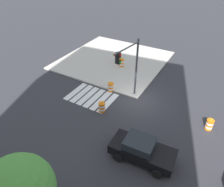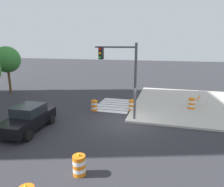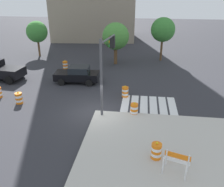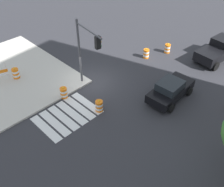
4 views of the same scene
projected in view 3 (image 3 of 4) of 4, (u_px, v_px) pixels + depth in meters
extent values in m
plane|color=#2D2D33|center=(96.00, 112.00, 18.14)|extent=(120.00, 120.00, 0.00)
cube|color=#BCB7AD|center=(190.00, 175.00, 11.96)|extent=(12.00, 12.00, 0.15)
cube|color=silver|center=(125.00, 103.00, 19.51)|extent=(0.60, 3.20, 0.02)
cube|color=silver|center=(135.00, 104.00, 19.43)|extent=(0.60, 3.20, 0.02)
cube|color=silver|center=(144.00, 104.00, 19.34)|extent=(0.60, 3.20, 0.02)
cube|color=silver|center=(153.00, 105.00, 19.25)|extent=(0.60, 3.20, 0.02)
cube|color=silver|center=(163.00, 105.00, 19.16)|extent=(0.60, 3.20, 0.02)
cube|color=silver|center=(172.00, 106.00, 19.07)|extent=(0.60, 3.20, 0.02)
cube|color=black|center=(77.00, 76.00, 23.56)|extent=(4.38, 2.04, 0.70)
cube|color=#1E2328|center=(79.00, 69.00, 23.28)|extent=(1.97, 1.69, 0.60)
cylinder|color=black|center=(61.00, 82.00, 22.94)|extent=(0.67, 0.27, 0.66)
cylinder|color=black|center=(66.00, 75.00, 24.67)|extent=(0.67, 0.27, 0.66)
cylinder|color=black|center=(89.00, 83.00, 22.74)|extent=(0.67, 0.27, 0.66)
cylinder|color=black|center=(92.00, 76.00, 24.47)|extent=(0.67, 0.27, 0.66)
cube|color=black|center=(10.00, 72.00, 23.97)|extent=(2.68, 2.23, 0.90)
cylinder|color=black|center=(9.00, 80.00, 23.15)|extent=(0.86, 0.38, 0.84)
cylinder|color=black|center=(21.00, 73.00, 24.96)|extent=(0.86, 0.38, 0.84)
cylinder|color=orange|center=(134.00, 114.00, 17.73)|extent=(0.56, 0.56, 0.18)
cylinder|color=white|center=(134.00, 112.00, 17.66)|extent=(0.56, 0.56, 0.18)
cylinder|color=orange|center=(134.00, 109.00, 17.58)|extent=(0.56, 0.56, 0.18)
cylinder|color=white|center=(134.00, 107.00, 17.51)|extent=(0.56, 0.56, 0.18)
cylinder|color=orange|center=(134.00, 105.00, 17.44)|extent=(0.56, 0.56, 0.18)
sphere|color=yellow|center=(134.00, 103.00, 17.38)|extent=(0.12, 0.12, 0.12)
cylinder|color=orange|center=(125.00, 96.00, 20.65)|extent=(0.56, 0.56, 0.18)
cylinder|color=white|center=(125.00, 94.00, 20.58)|extent=(0.56, 0.56, 0.18)
cylinder|color=orange|center=(125.00, 92.00, 20.51)|extent=(0.56, 0.56, 0.18)
cylinder|color=white|center=(125.00, 90.00, 20.43)|extent=(0.56, 0.56, 0.18)
cylinder|color=orange|center=(125.00, 88.00, 20.36)|extent=(0.56, 0.56, 0.18)
sphere|color=yellow|center=(125.00, 86.00, 20.30)|extent=(0.12, 0.12, 0.12)
cylinder|color=orange|center=(65.00, 68.00, 27.65)|extent=(0.56, 0.56, 0.18)
cylinder|color=white|center=(65.00, 67.00, 27.58)|extent=(0.56, 0.56, 0.18)
cylinder|color=orange|center=(65.00, 65.00, 27.51)|extent=(0.56, 0.56, 0.18)
cylinder|color=white|center=(65.00, 64.00, 27.43)|extent=(0.56, 0.56, 0.18)
cylinder|color=orange|center=(65.00, 62.00, 27.36)|extent=(0.56, 0.56, 0.18)
sphere|color=yellow|center=(65.00, 61.00, 27.30)|extent=(0.12, 0.12, 0.12)
cylinder|color=orange|center=(20.00, 102.00, 19.49)|extent=(0.56, 0.56, 0.18)
cylinder|color=white|center=(19.00, 100.00, 19.42)|extent=(0.56, 0.56, 0.18)
cylinder|color=orange|center=(19.00, 98.00, 19.35)|extent=(0.56, 0.56, 0.18)
cylinder|color=white|center=(19.00, 96.00, 19.27)|extent=(0.56, 0.56, 0.18)
cylinder|color=orange|center=(18.00, 94.00, 19.20)|extent=(0.56, 0.56, 0.18)
sphere|color=yellow|center=(18.00, 92.00, 19.14)|extent=(0.12, 0.12, 0.12)
cylinder|color=orange|center=(156.00, 156.00, 13.04)|extent=(0.56, 0.56, 0.18)
cylinder|color=white|center=(156.00, 154.00, 12.97)|extent=(0.56, 0.56, 0.18)
cylinder|color=orange|center=(156.00, 151.00, 12.89)|extent=(0.56, 0.56, 0.18)
cylinder|color=white|center=(157.00, 148.00, 12.82)|extent=(0.56, 0.56, 0.18)
cylinder|color=orange|center=(157.00, 145.00, 12.75)|extent=(0.56, 0.56, 0.18)
sphere|color=yellow|center=(157.00, 143.00, 12.69)|extent=(0.12, 0.12, 0.12)
cube|color=silver|center=(166.00, 157.00, 12.34)|extent=(0.09, 0.09, 1.00)
cube|color=silver|center=(163.00, 166.00, 11.76)|extent=(0.09, 0.09, 1.00)
cube|color=silver|center=(188.00, 163.00, 11.91)|extent=(0.09, 0.09, 1.00)
cube|color=silver|center=(186.00, 172.00, 11.33)|extent=(0.09, 0.09, 1.00)
cube|color=orange|center=(178.00, 156.00, 12.04)|extent=(1.25, 0.43, 0.28)
cube|color=white|center=(177.00, 161.00, 12.16)|extent=(1.25, 0.43, 0.20)
cylinder|color=#4C4C51|center=(101.00, 79.00, 16.34)|extent=(0.18, 0.18, 5.50)
cylinder|color=#4C4C51|center=(108.00, 39.00, 16.75)|extent=(0.61, 3.18, 0.12)
cube|color=black|center=(112.00, 42.00, 17.92)|extent=(0.40, 0.33, 0.90)
sphere|color=red|center=(110.00, 38.00, 17.84)|extent=(0.20, 0.20, 0.20)
sphere|color=#F2A514|center=(110.00, 42.00, 17.96)|extent=(0.20, 0.20, 0.20)
sphere|color=green|center=(110.00, 46.00, 18.09)|extent=(0.20, 0.20, 0.20)
cylinder|color=brown|center=(39.00, 48.00, 32.40)|extent=(0.26, 0.26, 2.30)
sphere|color=#387F33|center=(37.00, 32.00, 31.54)|extent=(2.77, 2.77, 2.77)
cylinder|color=brown|center=(116.00, 55.00, 29.09)|extent=(0.39, 0.39, 2.26)
sphere|color=#478C38|center=(116.00, 36.00, 28.18)|extent=(3.17, 3.17, 3.17)
cylinder|color=brown|center=(161.00, 49.00, 30.36)|extent=(0.27, 0.27, 2.85)
sphere|color=#387F33|center=(163.00, 30.00, 29.36)|extent=(2.96, 2.96, 2.96)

